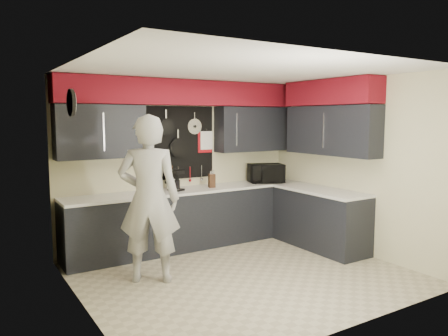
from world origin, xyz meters
TOP-DOWN VIEW (x-y plane):
  - ground at (0.00, 0.00)m, footprint 4.00×4.00m
  - back_wall_assembly at (0.01, 1.60)m, footprint 4.00×0.36m
  - right_wall_assembly at (1.85, 0.26)m, footprint 0.36×3.50m
  - left_wall_assembly at (-1.99, 0.02)m, footprint 0.05×3.50m
  - base_cabinets at (0.49, 1.13)m, footprint 3.95×2.20m
  - microwave at (1.41, 1.37)m, footprint 0.66×0.56m
  - knife_block at (0.36, 1.39)m, footprint 0.12×0.12m
  - utensil_crock at (-0.30, 1.51)m, footprint 0.13×0.13m
  - coffee_maker at (-0.26, 1.44)m, footprint 0.23×0.25m
  - person at (-1.10, 0.43)m, footprint 0.90×0.80m

SIDE VIEW (x-z plane):
  - ground at x=0.00m, z-range 0.00..0.00m
  - base_cabinets at x=0.49m, z-range 0.00..0.92m
  - utensil_crock at x=-0.30m, z-range 0.92..1.09m
  - knife_block at x=0.36m, z-range 0.92..1.13m
  - person at x=-1.10m, z-range 0.00..2.06m
  - microwave at x=1.41m, z-range 0.92..1.23m
  - coffee_maker at x=-0.26m, z-range 0.93..1.24m
  - left_wall_assembly at x=-1.99m, z-range 0.03..2.63m
  - right_wall_assembly at x=1.85m, z-range 0.64..3.24m
  - back_wall_assembly at x=0.01m, z-range 0.71..3.31m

